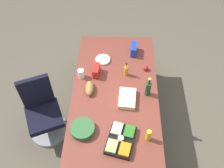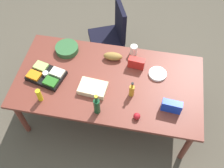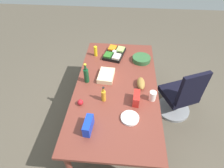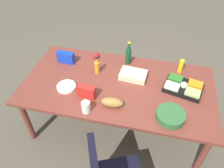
# 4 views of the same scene
# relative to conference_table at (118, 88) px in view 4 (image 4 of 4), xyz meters

# --- Properties ---
(ground_plane) EXTENTS (10.00, 10.00, 0.00)m
(ground_plane) POSITION_rel_conference_table_xyz_m (0.00, 0.00, -0.69)
(ground_plane) COLOR brown
(conference_table) EXTENTS (2.25, 1.16, 0.75)m
(conference_table) POSITION_rel_conference_table_xyz_m (0.00, 0.00, 0.00)
(conference_table) COLOR brown
(conference_table) RESTS_ON ground
(mustard_bottle) EXTENTS (0.07, 0.07, 0.18)m
(mustard_bottle) POSITION_rel_conference_table_xyz_m (-0.71, -0.40, 0.15)
(mustard_bottle) COLOR yellow
(mustard_bottle) RESTS_ON conference_table
(chip_bag_red) EXTENTS (0.21, 0.10, 0.14)m
(chip_bag_red) POSITION_rel_conference_table_xyz_m (0.30, 0.27, 0.13)
(chip_bag_red) COLOR red
(chip_bag_red) RESTS_ON conference_table
(chip_bag_blue) EXTENTS (0.23, 0.10, 0.15)m
(chip_bag_blue) POSITION_rel_conference_table_xyz_m (0.76, -0.27, 0.14)
(chip_bag_blue) COLOR #1337C2
(chip_bag_blue) RESTS_ON conference_table
(paper_plate_stack) EXTENTS (0.28, 0.28, 0.03)m
(paper_plate_stack) POSITION_rel_conference_table_xyz_m (0.57, 0.20, 0.08)
(paper_plate_stack) COLOR white
(paper_plate_stack) RESTS_ON conference_table
(apple_red) EXTENTS (0.08, 0.08, 0.08)m
(apple_red) POSITION_rel_conference_table_xyz_m (0.40, -0.44, 0.10)
(apple_red) COLOR #B31821
(apple_red) RESTS_ON conference_table
(sheet_cake) EXTENTS (0.34, 0.24, 0.07)m
(sheet_cake) POSITION_rel_conference_table_xyz_m (-0.15, -0.16, 0.10)
(sheet_cake) COLOR beige
(sheet_cake) RESTS_ON conference_table
(mayo_jar) EXTENTS (0.11, 0.11, 0.13)m
(mayo_jar) POSITION_rel_conference_table_xyz_m (0.24, 0.48, 0.13)
(mayo_jar) COLOR white
(mayo_jar) RESTS_ON conference_table
(wine_bottle) EXTENTS (0.07, 0.07, 0.31)m
(wine_bottle) POSITION_rel_conference_table_xyz_m (-0.04, -0.43, 0.18)
(wine_bottle) COLOR #134424
(wine_bottle) RESTS_ON conference_table
(dressing_bottle) EXTENTS (0.07, 0.07, 0.23)m
(dressing_bottle) POSITION_rel_conference_table_xyz_m (0.30, -0.15, 0.15)
(dressing_bottle) COLOR gold
(dressing_bottle) RESTS_ON conference_table
(bread_loaf) EXTENTS (0.24, 0.12, 0.10)m
(bread_loaf) POSITION_rel_conference_table_xyz_m (-0.01, 0.34, 0.11)
(bread_loaf) COLOR olive
(bread_loaf) RESTS_ON conference_table
(salad_bowl) EXTENTS (0.38, 0.38, 0.07)m
(salad_bowl) POSITION_rel_conference_table_xyz_m (-0.62, 0.37, 0.10)
(salad_bowl) COLOR #305E33
(salad_bowl) RESTS_ON conference_table
(veggie_tray) EXTENTS (0.48, 0.39, 0.09)m
(veggie_tray) POSITION_rel_conference_table_xyz_m (-0.75, -0.08, 0.10)
(veggie_tray) COLOR black
(veggie_tray) RESTS_ON conference_table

